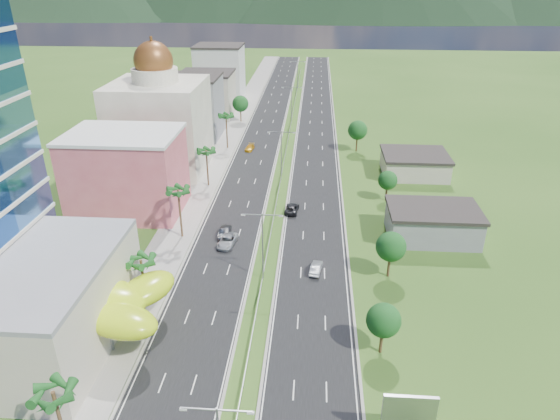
# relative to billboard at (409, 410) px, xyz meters

# --- Properties ---
(ground) EXTENTS (500.00, 500.00, 0.00)m
(ground) POSITION_rel_billboard_xyz_m (-17.00, 18.00, -4.42)
(ground) COLOR #2D5119
(ground) RESTS_ON ground
(road_left) EXTENTS (11.00, 260.00, 0.04)m
(road_left) POSITION_rel_billboard_xyz_m (-24.50, 108.00, -4.40)
(road_left) COLOR black
(road_left) RESTS_ON ground
(road_right) EXTENTS (11.00, 260.00, 0.04)m
(road_right) POSITION_rel_billboard_xyz_m (-9.50, 108.00, -4.40)
(road_right) COLOR black
(road_right) RESTS_ON ground
(sidewalk_left) EXTENTS (7.00, 260.00, 0.12)m
(sidewalk_left) POSITION_rel_billboard_xyz_m (-34.00, 108.00, -4.36)
(sidewalk_left) COLOR gray
(sidewalk_left) RESTS_ON ground
(median_guardrail) EXTENTS (0.10, 216.06, 0.76)m
(median_guardrail) POSITION_rel_billboard_xyz_m (-17.00, 89.99, -3.80)
(median_guardrail) COLOR gray
(median_guardrail) RESTS_ON ground
(streetlight_median_b) EXTENTS (6.04, 0.25, 11.00)m
(streetlight_median_b) POSITION_rel_billboard_xyz_m (-17.00, 28.00, 2.33)
(streetlight_median_b) COLOR gray
(streetlight_median_b) RESTS_ON ground
(streetlight_median_c) EXTENTS (6.04, 0.25, 11.00)m
(streetlight_median_c) POSITION_rel_billboard_xyz_m (-17.00, 68.00, 2.33)
(streetlight_median_c) COLOR gray
(streetlight_median_c) RESTS_ON ground
(streetlight_median_d) EXTENTS (6.04, 0.25, 11.00)m
(streetlight_median_d) POSITION_rel_billboard_xyz_m (-17.00, 113.00, 2.33)
(streetlight_median_d) COLOR gray
(streetlight_median_d) RESTS_ON ground
(streetlight_median_e) EXTENTS (6.04, 0.25, 11.00)m
(streetlight_median_e) POSITION_rel_billboard_xyz_m (-17.00, 158.00, 2.33)
(streetlight_median_e) COLOR gray
(streetlight_median_e) RESTS_ON ground
(lime_canopy) EXTENTS (18.00, 15.00, 7.40)m
(lime_canopy) POSITION_rel_billboard_xyz_m (-37.00, 14.00, 0.57)
(lime_canopy) COLOR #B3D514
(lime_canopy) RESTS_ON ground
(pink_shophouse) EXTENTS (20.00, 15.00, 15.00)m
(pink_shophouse) POSITION_rel_billboard_xyz_m (-45.00, 50.00, 3.08)
(pink_shophouse) COLOR #C7515D
(pink_shophouse) RESTS_ON ground
(domed_building) EXTENTS (20.00, 20.00, 28.70)m
(domed_building) POSITION_rel_billboard_xyz_m (-45.00, 73.00, 6.93)
(domed_building) COLOR #BDB59D
(domed_building) RESTS_ON ground
(midrise_grey) EXTENTS (16.00, 15.00, 16.00)m
(midrise_grey) POSITION_rel_billboard_xyz_m (-44.00, 98.00, 3.58)
(midrise_grey) COLOR gray
(midrise_grey) RESTS_ON ground
(midrise_beige) EXTENTS (16.00, 15.00, 13.00)m
(midrise_beige) POSITION_rel_billboard_xyz_m (-44.00, 120.00, 2.08)
(midrise_beige) COLOR #BEB49C
(midrise_beige) RESTS_ON ground
(midrise_white) EXTENTS (16.00, 15.00, 18.00)m
(midrise_white) POSITION_rel_billboard_xyz_m (-44.00, 143.00, 4.58)
(midrise_white) COLOR silver
(midrise_white) RESTS_ON ground
(billboard) EXTENTS (5.20, 0.35, 6.20)m
(billboard) POSITION_rel_billboard_xyz_m (0.00, 0.00, 0.00)
(billboard) COLOR gray
(billboard) RESTS_ON ground
(shed_near) EXTENTS (15.00, 10.00, 5.00)m
(shed_near) POSITION_rel_billboard_xyz_m (11.00, 43.00, -1.92)
(shed_near) COLOR gray
(shed_near) RESTS_ON ground
(shed_far) EXTENTS (14.00, 12.00, 4.40)m
(shed_far) POSITION_rel_billboard_xyz_m (13.00, 73.00, -2.22)
(shed_far) COLOR #BEB49C
(shed_far) RESTS_ON ground
(palm_tree_a) EXTENTS (3.60, 3.60, 9.10)m
(palm_tree_a) POSITION_rel_billboard_xyz_m (-32.50, -4.00, 3.60)
(palm_tree_a) COLOR #47301C
(palm_tree_a) RESTS_ON ground
(palm_tree_b) EXTENTS (3.60, 3.60, 8.10)m
(palm_tree_b) POSITION_rel_billboard_xyz_m (-32.50, 20.00, 2.64)
(palm_tree_b) COLOR #47301C
(palm_tree_b) RESTS_ON ground
(palm_tree_c) EXTENTS (3.60, 3.60, 9.60)m
(palm_tree_c) POSITION_rel_billboard_xyz_m (-32.50, 40.00, 4.08)
(palm_tree_c) COLOR #47301C
(palm_tree_c) RESTS_ON ground
(palm_tree_d) EXTENTS (3.60, 3.60, 8.60)m
(palm_tree_d) POSITION_rel_billboard_xyz_m (-32.50, 63.00, 3.12)
(palm_tree_d) COLOR #47301C
(palm_tree_d) RESTS_ON ground
(palm_tree_e) EXTENTS (3.60, 3.60, 9.40)m
(palm_tree_e) POSITION_rel_billboard_xyz_m (-32.50, 88.00, 3.89)
(palm_tree_e) COLOR #47301C
(palm_tree_e) RESTS_ON ground
(leafy_tree_lfar) EXTENTS (4.90, 4.90, 8.05)m
(leafy_tree_lfar) POSITION_rel_billboard_xyz_m (-32.50, 113.00, 1.16)
(leafy_tree_lfar) COLOR #47301C
(leafy_tree_lfar) RESTS_ON ground
(leafy_tree_ra) EXTENTS (4.20, 4.20, 6.90)m
(leafy_tree_ra) POSITION_rel_billboard_xyz_m (-1.00, 13.00, 0.35)
(leafy_tree_ra) COLOR #47301C
(leafy_tree_ra) RESTS_ON ground
(leafy_tree_rb) EXTENTS (4.55, 4.55, 7.47)m
(leafy_tree_rb) POSITION_rel_billboard_xyz_m (2.00, 30.00, 0.76)
(leafy_tree_rb) COLOR #47301C
(leafy_tree_rb) RESTS_ON ground
(leafy_tree_rc) EXTENTS (3.85, 3.85, 6.33)m
(leafy_tree_rc) POSITION_rel_billboard_xyz_m (5.00, 58.00, -0.05)
(leafy_tree_rc) COLOR #47301C
(leafy_tree_rc) RESTS_ON ground
(leafy_tree_rd) EXTENTS (4.90, 4.90, 8.05)m
(leafy_tree_rd) POSITION_rel_billboard_xyz_m (1.00, 88.00, 1.16)
(leafy_tree_rd) COLOR #47301C
(leafy_tree_rd) RESTS_ON ground
(mountain_ridge) EXTENTS (860.00, 140.00, 90.00)m
(mountain_ridge) POSITION_rel_billboard_xyz_m (43.00, 468.00, -4.42)
(mountain_ridge) COLOR black
(mountain_ridge) RESTS_ON ground
(car_dark_left) EXTENTS (1.72, 4.76, 1.56)m
(car_dark_left) POSITION_rel_billboard_xyz_m (-25.07, 40.60, -3.60)
(car_dark_left) COLOR black
(car_dark_left) RESTS_ON road_left
(car_silver_mid_left) EXTENTS (3.33, 5.87, 1.54)m
(car_silver_mid_left) POSITION_rel_billboard_xyz_m (-24.09, 37.65, -3.61)
(car_silver_mid_left) COLOR #95989C
(car_silver_mid_left) RESTS_ON road_left
(car_yellow_far_left) EXTENTS (2.34, 4.65, 1.30)m
(car_yellow_far_left) POSITION_rel_billboard_xyz_m (-26.48, 86.80, -3.73)
(car_yellow_far_left) COLOR gold
(car_yellow_far_left) RESTS_ON road_left
(car_silver_right) EXTENTS (2.19, 4.52, 1.43)m
(car_silver_right) POSITION_rel_billboard_xyz_m (-8.99, 30.36, -3.67)
(car_silver_right) COLOR #9C9DA3
(car_silver_right) RESTS_ON road_right
(car_dark_far_right) EXTENTS (2.84, 5.37, 1.44)m
(car_dark_far_right) POSITION_rel_billboard_xyz_m (-13.80, 51.24, -3.66)
(car_dark_far_right) COLOR black
(car_dark_far_right) RESTS_ON road_right
(motorcycle) EXTENTS (0.56, 1.76, 1.12)m
(motorcycle) POSITION_rel_billboard_xyz_m (-29.30, 10.08, -3.82)
(motorcycle) COLOR black
(motorcycle) RESTS_ON road_left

